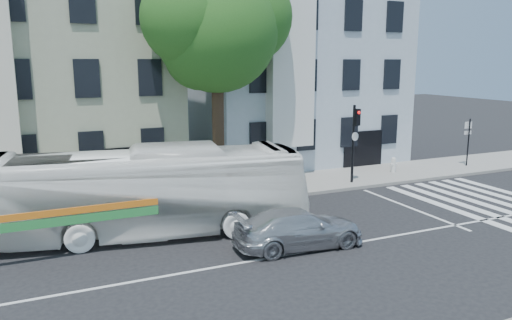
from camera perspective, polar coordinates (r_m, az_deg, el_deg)
ground at (r=16.79m, az=5.86°, el=-10.35°), size 120.00×120.00×0.00m
sidewalk_far at (r=23.68m, az=-3.83°, el=-3.66°), size 80.00×4.00×0.15m
building_left at (r=28.51m, az=-22.62°, el=9.08°), size 12.00×10.00×11.00m
building_right at (r=32.14m, az=3.54°, el=10.06°), size 12.00×10.00×11.00m
street_tree at (r=23.65m, az=-4.59°, el=15.27°), size 7.30×5.90×11.10m
bus at (r=18.17m, az=-12.46°, el=-3.59°), size 4.55×11.73×3.19m
sedan at (r=16.94m, az=4.90°, el=-7.79°), size 2.09×4.58×1.30m
hedge at (r=21.61m, az=-8.43°, el=-4.06°), size 8.23×3.85×0.70m
traffic_signal at (r=25.11m, az=11.22°, el=2.91°), size 0.42×0.52×4.04m
fire_hydrant at (r=28.43m, az=15.44°, el=-0.48°), size 0.47×0.27×0.83m
far_sign_pole at (r=31.38m, az=23.09°, el=2.51°), size 0.50×0.17×2.76m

